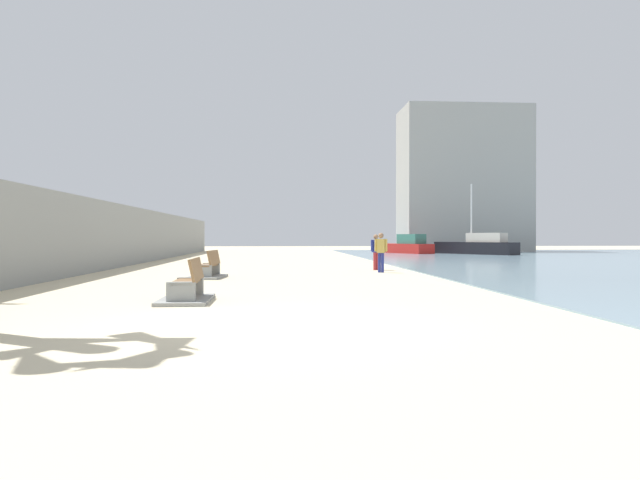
{
  "coord_description": "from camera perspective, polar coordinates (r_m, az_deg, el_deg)",
  "views": [
    {
      "loc": [
        0.34,
        -9.71,
        1.47
      ],
      "look_at": [
        2.05,
        13.99,
        1.32
      ],
      "focal_mm": 32.72,
      "sensor_mm": 36.0,
      "label": 1
    }
  ],
  "objects": [
    {
      "name": "person_walking",
      "position": [
        25.59,
        5.48,
        -0.93
      ],
      "size": [
        0.48,
        0.31,
        1.56
      ],
      "color": "#B22D33",
      "rests_on": "ground"
    },
    {
      "name": "person_standing",
      "position": [
        23.81,
        5.98,
        -0.94
      ],
      "size": [
        0.5,
        0.28,
        1.62
      ],
      "color": "navy",
      "rests_on": "ground"
    },
    {
      "name": "boat_distant",
      "position": [
        50.64,
        8.45,
        -0.6
      ],
      "size": [
        4.01,
        5.99,
        1.63
      ],
      "color": "red",
      "rests_on": "water_bay"
    },
    {
      "name": "seawall",
      "position": [
        28.79,
        -19.92,
        0.4
      ],
      "size": [
        0.8,
        64.0,
        3.01
      ],
      "primitive_type": "cube",
      "color": "gray",
      "rests_on": "ground"
    },
    {
      "name": "harbor_building",
      "position": [
        58.81,
        13.81,
        5.69
      ],
      "size": [
        12.0,
        6.0,
        13.92
      ],
      "primitive_type": "cube",
      "color": "#9E9E99",
      "rests_on": "ground"
    },
    {
      "name": "bench_far",
      "position": [
        21.07,
        -10.9,
        -3.02
      ],
      "size": [
        1.31,
        2.2,
        0.98
      ],
      "color": "gray",
      "rests_on": "ground"
    },
    {
      "name": "bench_near",
      "position": [
        13.54,
        -12.86,
        -4.89
      ],
      "size": [
        1.12,
        2.11,
        0.98
      ],
      "color": "gray",
      "rests_on": "ground"
    },
    {
      "name": "boat_nearest",
      "position": [
        48.88,
        15.12,
        -0.56
      ],
      "size": [
        5.3,
        7.03,
        5.74
      ],
      "color": "black",
      "rests_on": "water_bay"
    },
    {
      "name": "ground_plane",
      "position": [
        27.75,
        -4.82,
        -2.69
      ],
      "size": [
        120.0,
        120.0,
        0.0
      ],
      "primitive_type": "plane",
      "color": "beige"
    }
  ]
}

